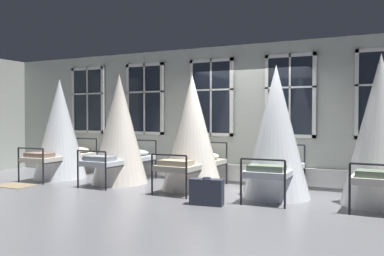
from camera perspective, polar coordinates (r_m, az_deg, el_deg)
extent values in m
plane|color=slate|center=(8.04, 5.12, -9.03)|extent=(25.50, 25.50, 0.00)
cube|color=#B2B7AD|center=(9.11, 8.06, 1.86)|extent=(13.75, 0.10, 3.05)
cube|color=black|center=(11.24, -14.19, 3.73)|extent=(1.05, 0.02, 1.73)
cube|color=silver|center=(11.24, -14.16, -0.51)|extent=(1.05, 0.06, 0.07)
cube|color=silver|center=(11.30, -14.22, 7.94)|extent=(1.05, 0.06, 0.07)
cube|color=silver|center=(11.56, -16.04, 3.65)|extent=(0.07, 0.06, 1.73)
cube|color=silver|center=(10.93, -12.23, 3.80)|extent=(0.07, 0.06, 1.73)
cube|color=silver|center=(11.24, -14.19, 3.73)|extent=(0.04, 0.06, 1.73)
cube|color=silver|center=(11.25, -14.19, 4.61)|extent=(1.05, 0.06, 0.04)
cube|color=black|center=(10.18, -6.55, 3.99)|extent=(1.05, 0.02, 1.73)
cube|color=silver|center=(10.18, -6.54, -0.69)|extent=(1.05, 0.06, 0.07)
cube|color=silver|center=(10.25, -6.57, 8.64)|extent=(1.05, 0.06, 0.07)
cube|color=silver|center=(10.45, -8.81, 3.92)|extent=(0.07, 0.06, 1.73)
cube|color=silver|center=(9.92, -4.17, 4.06)|extent=(0.07, 0.06, 1.73)
cube|color=silver|center=(10.18, -6.55, 3.99)|extent=(0.04, 0.06, 1.73)
cube|color=silver|center=(10.19, -6.55, 4.97)|extent=(1.05, 0.06, 0.04)
cube|color=black|center=(9.34, 2.66, 4.22)|extent=(1.05, 0.02, 1.73)
cube|color=silver|center=(9.34, 2.66, -0.88)|extent=(1.05, 0.06, 0.07)
cube|color=silver|center=(9.41, 2.67, 9.28)|extent=(1.05, 0.06, 0.07)
cube|color=silver|center=(9.54, -0.04, 4.16)|extent=(0.07, 0.06, 1.73)
cube|color=silver|center=(9.15, 5.48, 4.27)|extent=(0.07, 0.06, 1.73)
cube|color=silver|center=(9.34, 2.66, 4.22)|extent=(0.04, 0.06, 1.73)
cube|color=silver|center=(9.35, 2.66, 5.28)|extent=(1.05, 0.06, 0.04)
cube|color=black|center=(8.78, 13.37, 4.34)|extent=(1.05, 0.02, 1.73)
cube|color=silver|center=(8.78, 13.33, -1.08)|extent=(1.05, 0.06, 0.07)
cube|color=silver|center=(8.86, 13.40, 9.72)|extent=(1.05, 0.06, 0.07)
cube|color=silver|center=(8.90, 10.29, 4.32)|extent=(0.07, 0.06, 1.73)
cube|color=silver|center=(8.68, 16.53, 4.35)|extent=(0.07, 0.06, 1.73)
cube|color=silver|center=(8.78, 13.37, 4.34)|extent=(0.04, 0.06, 1.73)
cube|color=silver|center=(8.79, 13.38, 5.47)|extent=(1.05, 0.06, 0.04)
cube|color=silver|center=(8.56, 25.00, -1.26)|extent=(1.05, 0.06, 0.07)
cube|color=silver|center=(8.58, 21.79, 4.34)|extent=(0.07, 0.06, 1.73)
cube|color=silver|center=(9.07, 7.77, -6.22)|extent=(9.47, 0.10, 0.36)
cylinder|color=black|center=(11.41, -15.96, -3.63)|extent=(0.04, 0.04, 0.91)
cylinder|color=black|center=(10.95, -13.04, -3.83)|extent=(0.04, 0.04, 0.91)
cylinder|color=black|center=(10.11, -22.83, -4.74)|extent=(0.04, 0.04, 0.78)
cylinder|color=black|center=(9.58, -19.87, -5.05)|extent=(0.04, 0.04, 0.78)
cylinder|color=black|center=(10.74, -19.18, -4.00)|extent=(0.07, 1.84, 0.03)
cylinder|color=black|center=(10.24, -16.23, -4.24)|extent=(0.07, 1.84, 0.03)
cylinder|color=black|center=(11.14, -14.55, -1.41)|extent=(0.74, 0.05, 0.03)
cylinder|color=black|center=(9.81, -21.41, -2.64)|extent=(0.74, 0.05, 0.03)
cube|color=silver|center=(10.48, -17.74, -3.83)|extent=(0.80, 1.87, 0.11)
ellipsoid|color=beige|center=(10.98, -15.34, -2.93)|extent=(0.58, 0.41, 0.14)
cube|color=gray|center=(10.00, -20.32, -3.52)|extent=(0.62, 0.37, 0.10)
cone|color=white|center=(10.44, -17.78, -0.06)|extent=(1.26, 1.26, 2.39)
cylinder|color=black|center=(10.32, -8.45, -4.14)|extent=(0.04, 0.04, 0.91)
cylinder|color=black|center=(9.91, -5.01, -4.37)|extent=(0.04, 0.04, 0.91)
cylinder|color=black|center=(8.93, -15.48, -5.50)|extent=(0.04, 0.04, 0.78)
cylinder|color=black|center=(8.44, -11.83, -5.88)|extent=(0.04, 0.04, 0.78)
cylinder|color=black|center=(9.60, -11.71, -4.60)|extent=(0.08, 1.84, 0.03)
cylinder|color=black|center=(9.15, -8.14, -4.88)|extent=(0.08, 1.84, 0.03)
cylinder|color=black|center=(10.08, -6.77, -1.69)|extent=(0.74, 0.05, 0.03)
cylinder|color=black|center=(8.64, -13.72, -3.13)|extent=(0.74, 0.05, 0.03)
cube|color=silver|center=(9.37, -9.97, -4.42)|extent=(0.81, 1.88, 0.11)
ellipsoid|color=silver|center=(9.90, -7.56, -3.37)|extent=(0.58, 0.42, 0.14)
cube|color=#8C939E|center=(8.85, -12.60, -4.12)|extent=(0.62, 0.38, 0.10)
cone|color=silver|center=(9.32, -9.99, -0.07)|extent=(1.26, 1.26, 2.43)
cylinder|color=black|center=(9.40, 0.65, -4.68)|extent=(0.04, 0.04, 0.91)
cylinder|color=black|center=(9.09, 4.79, -4.90)|extent=(0.04, 0.04, 0.91)
cylinder|color=black|center=(7.83, -5.54, -6.43)|extent=(0.04, 0.04, 0.78)
cylinder|color=black|center=(7.46, -0.78, -6.83)|extent=(0.04, 0.04, 0.78)
cylinder|color=black|center=(8.60, -2.16, -5.29)|extent=(0.08, 1.84, 0.03)
cylinder|color=black|center=(8.26, 2.29, -5.57)|extent=(0.08, 1.84, 0.03)
cylinder|color=black|center=(9.20, 2.69, -1.99)|extent=(0.74, 0.05, 0.03)
cylinder|color=black|center=(7.59, -3.23, -3.73)|extent=(0.74, 0.05, 0.03)
cube|color=#B7B2A3|center=(8.42, 0.02, -5.07)|extent=(0.81, 1.88, 0.11)
ellipsoid|color=silver|center=(9.01, 2.04, -3.85)|extent=(0.58, 0.42, 0.14)
cube|color=tan|center=(7.83, -2.24, -4.82)|extent=(0.62, 0.38, 0.10)
cone|color=silver|center=(8.37, 0.02, -0.56)|extent=(1.26, 1.26, 2.33)
cylinder|color=black|center=(8.77, 10.50, -5.17)|extent=(0.04, 0.04, 0.91)
cylinder|color=black|center=(8.62, 15.27, -5.31)|extent=(0.04, 0.04, 0.91)
cylinder|color=black|center=(7.02, 6.78, -7.37)|extent=(0.04, 0.04, 0.78)
cylinder|color=black|center=(6.84, 12.71, -7.65)|extent=(0.04, 0.04, 0.78)
cylinder|color=black|center=(7.89, 8.85, -5.93)|extent=(0.08, 1.84, 0.03)
cylinder|color=black|center=(7.72, 14.14, -6.13)|extent=(0.08, 1.84, 0.03)
cylinder|color=black|center=(8.64, 12.88, -2.26)|extent=(0.74, 0.05, 0.03)
cylinder|color=black|center=(6.87, 9.72, -4.32)|extent=(0.74, 0.05, 0.03)
cube|color=silver|center=(7.79, 11.47, -5.65)|extent=(0.81, 1.88, 0.11)
ellipsoid|color=silver|center=(8.43, 12.53, -4.26)|extent=(0.58, 0.42, 0.14)
cube|color=slate|center=(7.14, 10.25, -5.47)|extent=(0.62, 0.38, 0.10)
cone|color=white|center=(7.73, 11.50, -0.43)|extent=(1.26, 1.26, 2.43)
cylinder|color=black|center=(8.53, 22.31, -5.45)|extent=(0.04, 0.04, 0.91)
cylinder|color=black|center=(6.72, 20.93, -7.87)|extent=(0.04, 0.04, 0.78)
cylinder|color=black|center=(7.62, 21.70, -6.30)|extent=(0.06, 1.84, 0.03)
cylinder|color=black|center=(8.46, 24.83, -2.45)|extent=(0.74, 0.04, 0.03)
cylinder|color=black|center=(6.64, 24.13, -4.64)|extent=(0.74, 0.04, 0.03)
cube|color=silver|center=(7.58, 24.49, -5.96)|extent=(0.79, 1.87, 0.11)
ellipsoid|color=silver|center=(8.24, 24.73, -4.50)|extent=(0.58, 0.41, 0.14)
cube|color=slate|center=(6.92, 24.23, -5.81)|extent=(0.62, 0.37, 0.10)
cone|color=white|center=(7.52, 24.56, -0.19)|extent=(1.26, 1.26, 2.53)
cube|color=#8E7A5B|center=(9.67, -23.29, -7.31)|extent=(0.81, 0.57, 0.01)
cube|color=#2D3342|center=(6.98, 2.04, -8.83)|extent=(0.58, 0.27, 0.44)
cube|color=tan|center=(7.08, 2.29, -8.68)|extent=(0.50, 0.08, 0.03)
torus|color=#2D3342|center=(6.94, 2.04, -6.92)|extent=(0.16, 0.16, 0.02)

